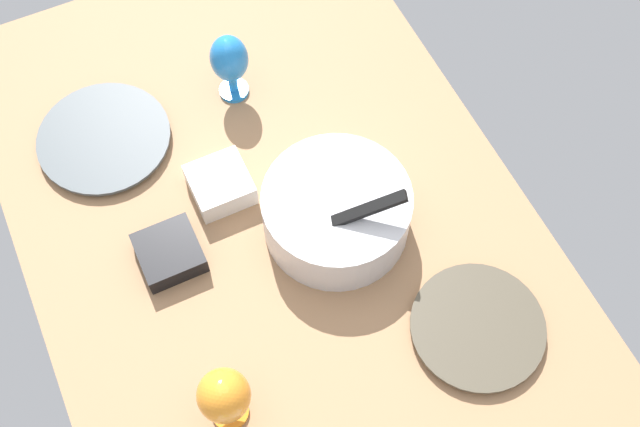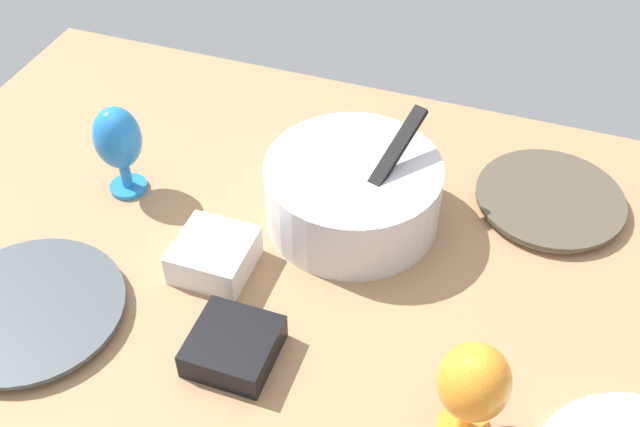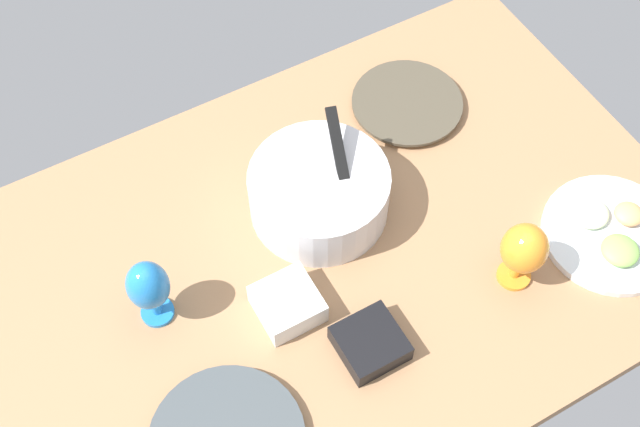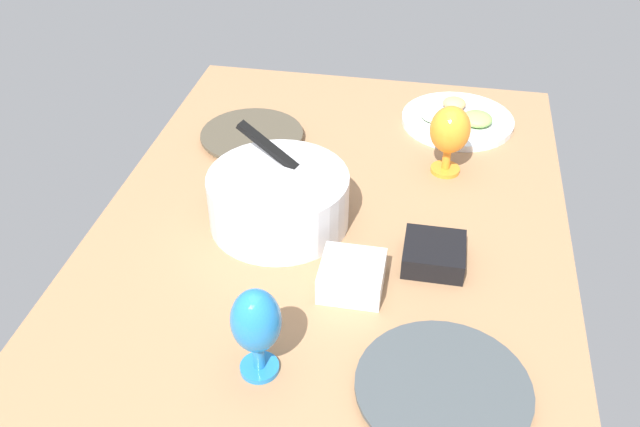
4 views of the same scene
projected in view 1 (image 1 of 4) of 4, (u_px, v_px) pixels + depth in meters
The scene contains 8 objects.
ground_plane at pixel (277, 231), 170.95cm from camera, with size 160.00×104.00×4.00cm, color #99704C.
dinner_plate_left at pixel (104, 139), 178.23cm from camera, with size 29.87×29.87×2.21cm.
dinner_plate_right at pixel (477, 327), 157.33cm from camera, with size 26.95×26.95×2.22cm.
mixing_bowl at pixel (337, 211), 163.50cm from camera, with size 30.77×30.77×19.65cm.
hurricane_glass_orange at pixel (224, 396), 140.77cm from camera, with size 9.71×9.71×17.62cm.
hurricane_glass_blue at pixel (229, 61), 175.77cm from camera, with size 8.58×8.58×18.23cm.
square_bowl_black at pixel (169, 252), 163.37cm from camera, with size 12.53×12.53×4.78cm.
square_bowl_white at pixel (220, 184), 170.30cm from camera, with size 12.36×12.36×5.91cm.
Camera 1 is at (73.49, -24.36, 150.73)cm, focal length 44.58 mm.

